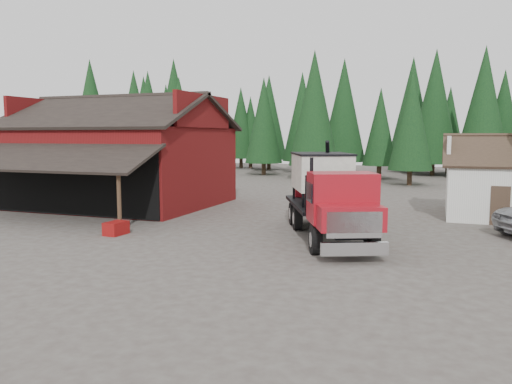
% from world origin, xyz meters
% --- Properties ---
extents(ground, '(120.00, 120.00, 0.00)m').
position_xyz_m(ground, '(0.00, 0.00, 0.00)').
color(ground, '#423934').
rests_on(ground, ground).
extents(red_barn, '(12.80, 13.63, 7.18)m').
position_xyz_m(red_barn, '(-11.00, 9.90, 2.69)').
color(red_barn, '#621012').
rests_on(red_barn, ground).
extents(conifer_backdrop, '(76.00, 16.00, 16.00)m').
position_xyz_m(conifer_backdrop, '(0.00, 42.00, 0.00)').
color(conifer_backdrop, black).
rests_on(conifer_backdrop, ground).
extents(near_pine_a, '(4.40, 4.40, 11.40)m').
position_xyz_m(near_pine_a, '(-22.00, 28.00, 6.39)').
color(near_pine_a, '#382619').
rests_on(near_pine_a, ground).
extents(near_pine_b, '(3.96, 3.96, 10.40)m').
position_xyz_m(near_pine_b, '(6.00, 30.00, 5.89)').
color(near_pine_b, '#382619').
rests_on(near_pine_b, ground).
extents(near_pine_d, '(5.28, 5.28, 13.40)m').
position_xyz_m(near_pine_d, '(-4.00, 34.00, 7.39)').
color(near_pine_d, '#382619').
rests_on(near_pine_d, ground).
extents(feed_truck, '(6.11, 9.73, 4.29)m').
position_xyz_m(feed_truck, '(4.00, 4.03, 2.01)').
color(feed_truck, black).
rests_on(feed_truck, ground).
extents(equip_box, '(0.76, 1.14, 0.60)m').
position_xyz_m(equip_box, '(-5.22, 1.28, 0.30)').
color(equip_box, maroon).
rests_on(equip_box, ground).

